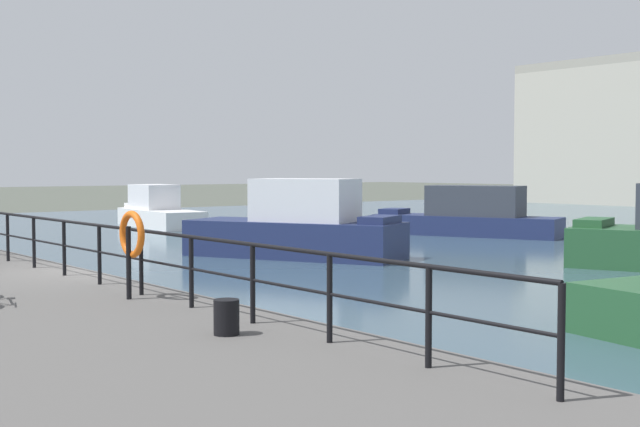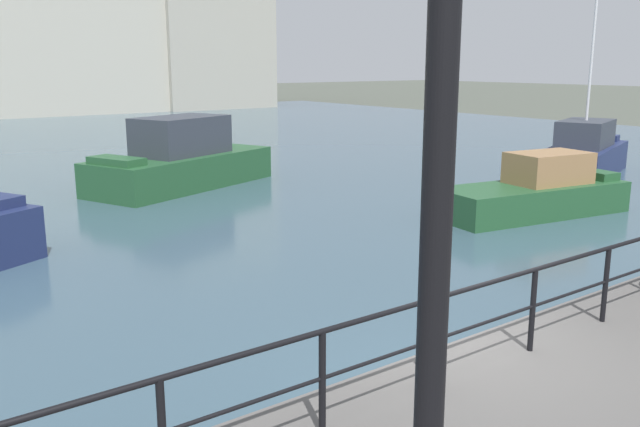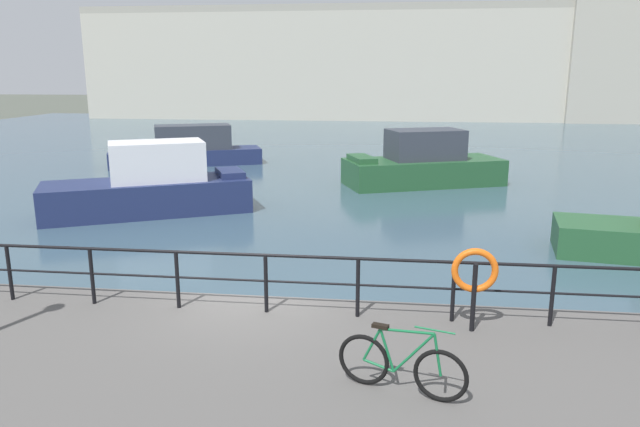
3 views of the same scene
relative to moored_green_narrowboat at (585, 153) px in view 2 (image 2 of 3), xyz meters
The scene contains 6 objects.
ground_plane 20.41m from the moored_green_narrowboat, 151.94° to the right, with size 240.00×240.00×0.00m, color #4C5147.
moored_green_narrowboat is the anchor object (origin of this frame).
moored_red_daysailer 8.28m from the moored_green_narrowboat, 156.73° to the right, with size 6.15×2.95×1.81m.
moored_cabin_cruiser 15.70m from the moored_green_narrowboat, 153.09° to the left, with size 7.56×5.11×2.51m.
quay_railing 21.08m from the moored_green_narrowboat, 150.59° to the right, with size 24.24×0.07×1.08m.
quay_lamp_post 26.31m from the moored_green_narrowboat, 149.32° to the right, with size 0.32×0.32×4.45m.
Camera 2 is at (-6.29, -5.44, 4.38)m, focal length 37.85 mm.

